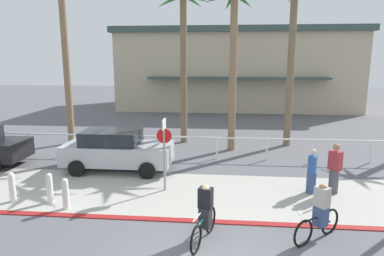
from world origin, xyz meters
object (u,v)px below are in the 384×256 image
object	(u,v)px
stop_sign_bike_lane	(164,144)
cyclist_black_0	(320,213)
pedestrian_0	(334,171)
car_silver_1	(117,150)
cyclist_teal_1	(205,215)
bollard_2	(12,187)
palm_tree_1	(183,32)
bollard_3	(66,193)
bollard_0	(50,188)
palm_tree_0	(64,27)
palm_tree_3	(294,25)
palm_tree_2	(234,34)
pedestrian_1	(312,173)

from	to	relation	value
stop_sign_bike_lane	cyclist_black_0	size ratio (longest dim) A/B	1.71
stop_sign_bike_lane	pedestrian_0	world-z (taller)	stop_sign_bike_lane
car_silver_1	cyclist_teal_1	bearing A→B (deg)	-53.04
bollard_2	palm_tree_1	distance (m)	11.14
palm_tree_1	pedestrian_0	xyz separation A→B (m)	(6.02, -6.91, -5.08)
bollard_3	car_silver_1	xyz separation A→B (m)	(0.41, 3.82, 0.35)
cyclist_teal_1	pedestrian_0	bearing A→B (deg)	39.66
cyclist_teal_1	bollard_0	bearing A→B (deg)	160.20
stop_sign_bike_lane	palm_tree_0	world-z (taller)	palm_tree_0
bollard_0	cyclist_teal_1	distance (m)	5.40
cyclist_teal_1	pedestrian_0	xyz separation A→B (m)	(4.22, 3.50, 0.13)
palm_tree_3	cyclist_teal_1	size ratio (longest dim) A/B	4.65
bollard_3	car_silver_1	distance (m)	3.86
palm_tree_3	car_silver_1	size ratio (longest dim) A/B	1.86
cyclist_black_0	palm_tree_0	bearing A→B (deg)	139.69
bollard_3	car_silver_1	world-z (taller)	car_silver_1
bollard_0	cyclist_black_0	world-z (taller)	cyclist_black_0
palm_tree_1	cyclist_black_0	xyz separation A→B (m)	(4.71, -10.07, -5.21)
cyclist_teal_1	palm_tree_1	bearing A→B (deg)	99.79
cyclist_teal_1	palm_tree_2	bearing A→B (deg)	84.77
cyclist_black_0	pedestrian_1	bearing A→B (deg)	80.05
bollard_0	palm_tree_3	world-z (taller)	palm_tree_3
bollard_0	bollard_3	distance (m)	0.83
car_silver_1	palm_tree_1	bearing A→B (deg)	67.45
bollard_2	palm_tree_3	xyz separation A→B (m)	(10.14, 8.43, 5.68)
palm_tree_1	car_silver_1	distance (m)	7.53
pedestrian_1	bollard_0	bearing A→B (deg)	-169.27
stop_sign_bike_lane	pedestrian_1	distance (m)	5.14
palm_tree_1	cyclist_teal_1	bearing A→B (deg)	-80.21
palm_tree_2	car_silver_1	distance (m)	7.77
bollard_2	car_silver_1	world-z (taller)	car_silver_1
car_silver_1	cyclist_black_0	bearing A→B (deg)	-35.52
palm_tree_2	pedestrian_1	world-z (taller)	palm_tree_2
palm_tree_2	car_silver_1	size ratio (longest dim) A/B	1.76
palm_tree_3	pedestrian_1	size ratio (longest dim) A/B	5.18
bollard_0	palm_tree_3	distance (m)	13.48
car_silver_1	pedestrian_0	xyz separation A→B (m)	(8.16, -1.74, -0.05)
palm_tree_0	bollard_3	bearing A→B (deg)	-66.82
cyclist_black_0	cyclist_teal_1	size ratio (longest dim) A/B	0.85
stop_sign_bike_lane	bollard_0	bearing A→B (deg)	-158.46
car_silver_1	palm_tree_3	bearing A→B (deg)	32.60
palm_tree_0	pedestrian_1	size ratio (longest dim) A/B	5.30
bollard_2	cyclist_black_0	distance (m)	9.35
bollard_2	pedestrian_0	size ratio (longest dim) A/B	0.57
bollard_0	cyclist_teal_1	world-z (taller)	cyclist_teal_1
bollard_0	bollard_3	world-z (taller)	same
cyclist_black_0	cyclist_teal_1	bearing A→B (deg)	-173.28
cyclist_teal_1	pedestrian_1	distance (m)	4.88
palm_tree_1	pedestrian_1	world-z (taller)	palm_tree_1
palm_tree_1	car_silver_1	bearing A→B (deg)	-112.55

